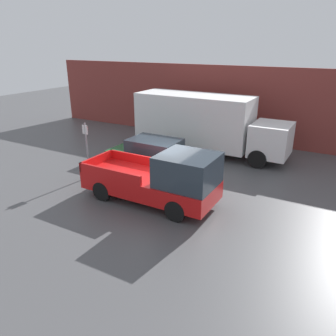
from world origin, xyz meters
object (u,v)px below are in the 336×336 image
(car, at_px, (153,156))
(parking_sign, at_px, (87,147))
(pickup_truck, at_px, (161,179))
(delivery_truck, at_px, (204,122))

(car, distance_m, parking_sign, 3.08)
(car, bearing_deg, pickup_truck, -52.82)
(pickup_truck, distance_m, parking_sign, 4.33)
(pickup_truck, bearing_deg, parking_sign, 171.44)
(pickup_truck, xyz_separation_m, delivery_truck, (-1.21, 6.71, 0.71))
(delivery_truck, height_order, parking_sign, delivery_truck)
(delivery_truck, bearing_deg, pickup_truck, -79.81)
(car, height_order, parking_sign, parking_sign)
(parking_sign, bearing_deg, delivery_truck, 63.30)
(delivery_truck, xyz_separation_m, parking_sign, (-3.05, -6.07, -0.27))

